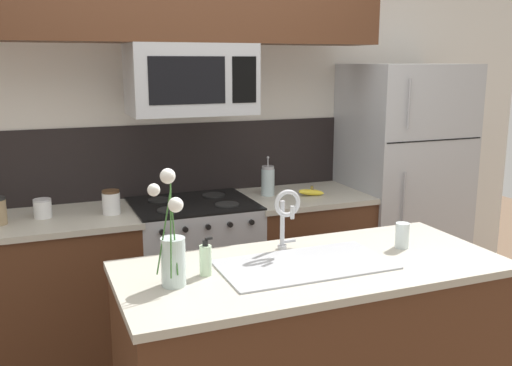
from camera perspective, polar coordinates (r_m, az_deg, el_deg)
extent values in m
cube|color=silver|center=(4.00, -3.77, 4.91)|extent=(5.20, 0.10, 2.60)
cube|color=black|center=(3.89, -7.69, 2.38)|extent=(3.50, 0.01, 0.48)
cube|color=#4C2B19|center=(3.66, -19.51, -10.46)|extent=(0.97, 0.62, 0.88)
cube|color=#B2AD9E|center=(3.52, -20.03, -3.59)|extent=(1.00, 0.65, 0.03)
cube|color=#4C2B19|center=(4.04, 4.67, -7.64)|extent=(0.80, 0.62, 0.88)
cube|color=#B2AD9E|center=(3.91, 4.79, -1.35)|extent=(0.83, 0.65, 0.03)
cube|color=#A8AAAF|center=(3.77, -6.16, -8.86)|extent=(0.76, 0.62, 0.91)
cube|color=black|center=(3.63, -6.33, -2.05)|extent=(0.76, 0.62, 0.01)
cylinder|color=black|center=(3.46, -8.64, -2.67)|extent=(0.15, 0.15, 0.01)
cylinder|color=black|center=(3.56, -2.91, -2.14)|extent=(0.15, 0.15, 0.01)
cylinder|color=black|center=(3.72, -9.61, -1.66)|extent=(0.15, 0.15, 0.01)
cylinder|color=black|center=(3.81, -4.24, -1.20)|extent=(0.15, 0.15, 0.01)
cylinder|color=black|center=(3.28, -9.39, -4.87)|extent=(0.03, 0.02, 0.03)
cylinder|color=black|center=(3.31, -7.08, -4.64)|extent=(0.03, 0.02, 0.03)
cylinder|color=black|center=(3.35, -4.81, -4.41)|extent=(0.03, 0.02, 0.03)
cylinder|color=black|center=(3.39, -2.59, -4.18)|extent=(0.03, 0.02, 0.03)
cylinder|color=black|center=(3.43, -0.43, -3.94)|extent=(0.03, 0.02, 0.03)
cube|color=#A8AAAF|center=(3.51, -6.54, 10.27)|extent=(0.74, 0.40, 0.42)
cube|color=black|center=(3.29, -6.86, 10.14)|extent=(0.45, 0.00, 0.27)
cube|color=black|center=(3.40, -1.18, 10.28)|extent=(0.15, 0.00, 0.27)
cube|color=#A8AAAF|center=(4.34, 14.16, -0.38)|extent=(0.79, 0.72, 1.78)
cube|color=black|center=(3.99, 17.49, 4.08)|extent=(0.76, 0.00, 0.01)
cylinder|color=#99999E|center=(3.80, 15.07, 7.65)|extent=(0.01, 0.01, 0.32)
cylinder|color=#99999E|center=(3.94, 14.45, -3.78)|extent=(0.01, 0.01, 0.68)
cylinder|color=silver|center=(3.52, -20.56, -2.47)|extent=(0.10, 0.10, 0.10)
cylinder|color=#B2B2B7|center=(3.51, -20.62, -1.60)|extent=(0.10, 0.10, 0.01)
cylinder|color=silver|center=(3.48, -14.27, -1.98)|extent=(0.10, 0.10, 0.13)
cylinder|color=#4C331E|center=(3.47, -14.33, -0.83)|extent=(0.10, 0.10, 0.01)
ellipsoid|color=yellow|center=(3.85, 5.55, -0.97)|extent=(0.17, 0.10, 0.05)
ellipsoid|color=yellow|center=(3.87, 5.50, -0.91)|extent=(0.18, 0.07, 0.06)
ellipsoid|color=yellow|center=(3.86, 5.70, -0.95)|extent=(0.18, 0.06, 0.06)
ellipsoid|color=yellow|center=(3.87, 5.66, -0.90)|extent=(0.17, 0.10, 0.06)
cylinder|color=brown|center=(3.86, 5.61, -0.51)|extent=(0.02, 0.02, 0.03)
cylinder|color=silver|center=(3.84, 1.19, 0.09)|extent=(0.09, 0.09, 0.18)
cylinder|color=#A3A3AA|center=(3.82, 1.20, 1.55)|extent=(0.08, 0.08, 0.02)
cylinder|color=#A3A3AA|center=(3.82, 1.20, 2.07)|extent=(0.01, 0.01, 0.05)
sphere|color=#A3A3AA|center=(3.81, 1.20, 2.56)|extent=(0.02, 0.02, 0.02)
cube|color=#4C2B19|center=(2.79, 5.55, -17.22)|extent=(1.71, 0.74, 0.88)
cube|color=#B2AD9E|center=(2.59, 5.76, -8.42)|extent=(1.74, 0.77, 0.03)
cube|color=#ADAFB5|center=(2.57, 4.88, -8.11)|extent=(0.76, 0.41, 0.01)
cube|color=#ADAFB5|center=(2.53, 1.24, -10.33)|extent=(0.30, 0.31, 0.15)
cube|color=#ADAFB5|center=(2.67, 8.24, -9.17)|extent=(0.30, 0.31, 0.15)
cylinder|color=#B7BABF|center=(2.77, 2.62, -6.40)|extent=(0.04, 0.04, 0.02)
cylinder|color=#B7BABF|center=(2.74, 2.65, -4.02)|extent=(0.02, 0.02, 0.22)
torus|color=#B7BABF|center=(2.66, 3.16, -2.05)|extent=(0.13, 0.02, 0.13)
cylinder|color=#B7BABF|center=(2.62, 3.66, -2.95)|extent=(0.02, 0.02, 0.06)
cube|color=#B7BABF|center=(2.78, 3.29, -5.82)|extent=(0.07, 0.01, 0.01)
cylinder|color=beige|center=(2.44, -5.07, -7.71)|extent=(0.05, 0.05, 0.13)
cylinder|color=black|center=(2.41, -5.10, -5.99)|extent=(0.02, 0.02, 0.02)
cube|color=black|center=(2.41, -4.74, -5.55)|extent=(0.03, 0.01, 0.01)
cylinder|color=silver|center=(2.86, 14.41, -5.10)|extent=(0.07, 0.07, 0.12)
cylinder|color=silver|center=(2.33, -8.27, -7.80)|extent=(0.10, 0.10, 0.20)
cylinder|color=silver|center=(2.36, -8.22, -9.27)|extent=(0.09, 0.09, 0.06)
cylinder|color=#386B2D|center=(2.27, -9.19, -4.82)|extent=(0.08, 0.03, 0.34)
sphere|color=white|center=(2.21, -10.20, -0.68)|extent=(0.05, 0.05, 0.05)
cylinder|color=#386B2D|center=(2.27, -8.14, -5.55)|extent=(0.01, 0.06, 0.28)
sphere|color=white|center=(2.21, -8.04, -2.18)|extent=(0.06, 0.06, 0.06)
cylinder|color=#386B2D|center=(2.24, -8.52, -4.23)|extent=(0.04, 0.09, 0.40)
sphere|color=white|center=(2.15, -8.83, 0.69)|extent=(0.06, 0.06, 0.06)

